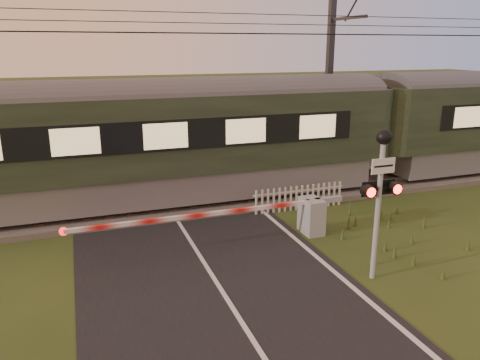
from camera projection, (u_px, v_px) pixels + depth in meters
name	position (u px, v px, depth m)	size (l,w,h in m)	color
ground	(228.00, 301.00, 9.74)	(160.00, 160.00, 0.00)	#2B3C17
road	(232.00, 306.00, 9.53)	(6.00, 140.00, 0.03)	black
track_bed	(167.00, 203.00, 15.61)	(140.00, 3.40, 0.39)	#47423D
overhead_wires	(159.00, 25.00, 14.05)	(120.00, 0.62, 0.62)	black
train	(372.00, 127.00, 17.55)	(41.23, 2.84, 3.84)	slate
boom_gate	(297.00, 215.00, 13.00)	(7.55, 0.78, 1.03)	gray
crossing_signal	(381.00, 179.00, 10.07)	(0.88, 0.36, 3.44)	gray
picket_fence	(299.00, 198.00, 15.06)	(3.17, 0.07, 0.81)	silver
catenary_mast	(330.00, 76.00, 18.88)	(0.24, 2.47, 7.64)	#2D2D30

